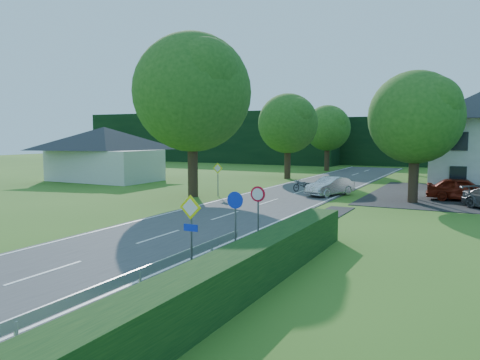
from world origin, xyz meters
The scene contains 23 objects.
road centered at (0.00, 20.00, 0.02)m, with size 7.00×80.00×0.04m, color #3E3E41.
footpath centered at (4.95, 2.00, 0.02)m, with size 1.50×44.00×0.04m, color black.
parking_pad centered at (12.00, 33.00, 0.02)m, with size 14.00×16.00×0.04m, color black.
line_edge_left centered at (-3.25, 20.00, 0.04)m, with size 0.12×80.00×0.01m, color white.
line_edge_right centered at (3.25, 20.00, 0.04)m, with size 0.12×80.00×0.01m, color white.
line_centre centered at (0.00, 20.00, 0.04)m, with size 0.12×80.00×0.01m, color white, non-canonical shape.
tree_main centered at (-6.00, 24.00, 5.82)m, with size 9.40×9.40×11.64m, color #225018, non-canonical shape.
tree_left_far centered at (-5.00, 40.00, 4.29)m, with size 7.00×7.00×8.58m, color #225018, non-canonical shape.
tree_right_far centered at (7.00, 42.00, 4.54)m, with size 7.40×7.40×9.09m, color #225018, non-canonical shape.
tree_left_back centered at (-4.50, 52.00, 4.04)m, with size 6.60×6.60×8.07m, color #225018, non-canonical shape.
tree_right_back centered at (6.00, 50.00, 3.78)m, with size 6.20×6.20×7.56m, color #225018, non-canonical shape.
tree_right_mid centered at (8.50, 28.00, 4.29)m, with size 7.00×7.00×8.58m, color #225018, non-canonical shape.
treeline_left centered at (-28.00, 62.00, 4.00)m, with size 44.00×6.00×8.00m, color black.
treeline_right centered at (8.00, 66.00, 3.50)m, with size 30.00×5.00×7.00m, color black.
bungalow_left centered at (-20.00, 30.00, 2.71)m, with size 11.00×6.50×5.20m.
streetlight centered at (8.06, 30.00, 4.46)m, with size 2.03×0.18×8.00m.
sign_priority_right centered at (4.30, 7.98, 1.80)m, with size 0.78×0.09×2.59m.
sign_roundabout centered at (4.30, 10.98, 1.67)m, with size 0.64×0.08×2.37m.
sign_speed_limit centered at (4.30, 12.97, 1.77)m, with size 0.64×0.11×2.37m.
sign_priority_left centered at (-4.50, 24.98, 1.72)m, with size 0.78×0.09×2.44m.
moving_car centered at (2.70, 28.85, 0.72)m, with size 1.44×4.13×1.36m, color silver.
motorcycle centered at (-0.03, 30.47, 0.52)m, with size 0.64×1.83×0.96m, color black.
parked_car_red centered at (11.38, 30.30, 0.82)m, with size 1.83×4.56×1.55m, color maroon.
Camera 1 is at (12.31, -4.22, 4.48)m, focal length 35.00 mm.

